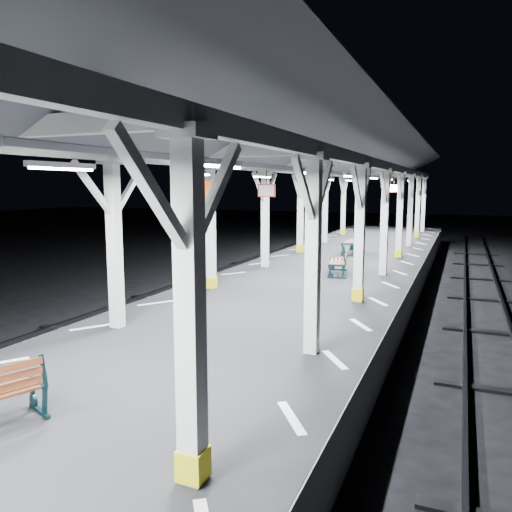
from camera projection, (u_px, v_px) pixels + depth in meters
The scene contains 9 objects.
ground at pixel (250, 357), 11.15m from camera, with size 120.00×120.00×0.00m, color black.
platform at pixel (250, 335), 11.08m from camera, with size 6.00×50.00×1.00m, color black.
hazard_stripes_left at pixel (156, 303), 11.94m from camera, with size 1.00×48.00×0.01m, color silver.
hazard_stripes_right at pixel (361, 325), 10.08m from camera, with size 1.00×48.00×0.01m, color silver.
track_left at pixel (74, 329), 13.04m from camera, with size 2.20×60.00×0.16m.
track_right at pixel (497, 388), 9.24m from camera, with size 2.20×60.00×0.16m.
canopy at pixel (249, 149), 10.50m from camera, with size 5.40×49.00×4.65m.
bench_mid at pixel (341, 260), 15.73m from camera, with size 0.89×1.65×0.85m.
bench_far at pixel (356, 241), 20.57m from camera, with size 0.73×1.88×1.01m.
Camera 1 is at (4.25, -9.85, 3.80)m, focal length 35.00 mm.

